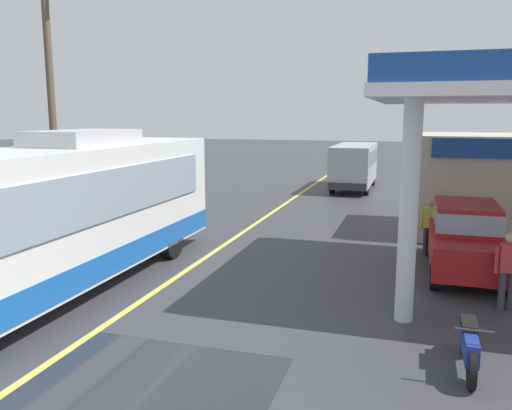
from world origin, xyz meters
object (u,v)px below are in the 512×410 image
(minibus_opposing_lane, at_px, (354,163))
(pedestrian_near_pump, at_px, (430,224))
(pedestrian_by_shop, at_px, (509,267))
(coach_bus_main, at_px, (61,218))
(motorcycle_parked_forecourt, at_px, (469,344))
(car_at_pump, at_px, (465,235))

(minibus_opposing_lane, xyz_separation_m, pedestrian_near_pump, (3.66, -13.18, -0.54))
(pedestrian_by_shop, bearing_deg, coach_bus_main, -170.07)
(motorcycle_parked_forecourt, height_order, pedestrian_near_pump, pedestrian_near_pump)
(car_at_pump, height_order, minibus_opposing_lane, minibus_opposing_lane)
(coach_bus_main, bearing_deg, pedestrian_by_shop, 9.93)
(coach_bus_main, xyz_separation_m, motorcycle_parked_forecourt, (8.60, -1.36, -1.28))
(pedestrian_near_pump, bearing_deg, pedestrian_by_shop, -70.39)
(motorcycle_parked_forecourt, height_order, pedestrian_by_shop, pedestrian_by_shop)
(coach_bus_main, xyz_separation_m, car_at_pump, (8.97, 4.21, -0.71))
(car_at_pump, xyz_separation_m, motorcycle_parked_forecourt, (-0.37, -5.57, -0.57))
(car_at_pump, relative_size, pedestrian_near_pump, 2.53)
(coach_bus_main, relative_size, motorcycle_parked_forecourt, 6.13)
(coach_bus_main, distance_m, pedestrian_by_shop, 9.79)
(minibus_opposing_lane, relative_size, pedestrian_near_pump, 3.69)
(minibus_opposing_lane, bearing_deg, car_at_pump, -73.10)
(pedestrian_near_pump, xyz_separation_m, pedestrian_by_shop, (1.47, -4.12, 0.00))
(motorcycle_parked_forecourt, relative_size, pedestrian_by_shop, 1.08)
(minibus_opposing_lane, height_order, motorcycle_parked_forecourt, minibus_opposing_lane)
(minibus_opposing_lane, bearing_deg, coach_bus_main, -103.30)
(pedestrian_near_pump, distance_m, pedestrian_by_shop, 4.38)
(car_at_pump, distance_m, motorcycle_parked_forecourt, 5.61)
(coach_bus_main, height_order, pedestrian_by_shop, coach_bus_main)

